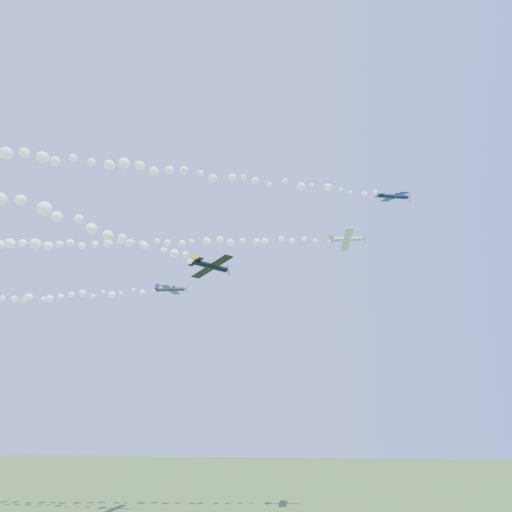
# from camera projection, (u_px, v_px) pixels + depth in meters

# --- Properties ---
(plane_white) EXTENTS (7.85, 8.03, 2.40)m
(plane_white) POSITION_uv_depth(u_px,v_px,m) (347.00, 239.00, 90.69)
(plane_white) COLOR silver
(smoke_trail_white) EXTENTS (84.44, 9.65, 3.23)m
(smoke_trail_white) POSITION_uv_depth(u_px,v_px,m) (138.00, 243.00, 91.65)
(smoke_trail_white) COLOR white
(plane_navy) EXTENTS (6.64, 6.84, 2.16)m
(plane_navy) POSITION_uv_depth(u_px,v_px,m) (394.00, 196.00, 75.81)
(plane_navy) COLOR #0D1C3C
(smoke_trail_navy) EXTENTS (79.36, 28.36, 2.66)m
(smoke_trail_navy) POSITION_uv_depth(u_px,v_px,m) (139.00, 169.00, 66.95)
(smoke_trail_navy) COLOR white
(plane_grey) EXTENTS (6.97, 7.34, 2.30)m
(plane_grey) POSITION_uv_depth(u_px,v_px,m) (171.00, 289.00, 85.63)
(plane_grey) COLOR #313448
(smoke_trail_grey) EXTENTS (72.03, 7.44, 3.15)m
(smoke_trail_grey) POSITION_uv_depth(u_px,v_px,m) (2.00, 300.00, 91.85)
(smoke_trail_grey) COLOR white
(plane_black) EXTENTS (7.21, 6.96, 2.32)m
(plane_black) POSITION_uv_depth(u_px,v_px,m) (211.00, 266.00, 65.14)
(plane_black) COLOR black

